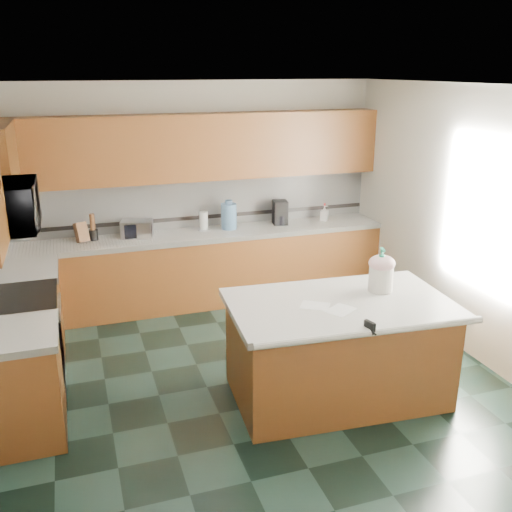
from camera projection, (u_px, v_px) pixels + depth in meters
name	position (u px, v px, depth m)	size (l,w,h in m)	color
floor	(253.00, 379.00, 5.46)	(4.60, 4.60, 0.00)	black
ceiling	(252.00, 86.00, 4.61)	(4.60, 4.60, 0.00)	white
wall_back	(195.00, 193.00, 7.13)	(4.60, 0.04, 2.70)	beige
wall_front	(391.00, 371.00, 2.95)	(4.60, 0.04, 2.70)	beige
wall_right	(472.00, 223.00, 5.73)	(0.04, 4.60, 2.70)	beige
back_base_cab	(203.00, 270.00, 7.13)	(4.60, 0.60, 0.86)	#41230C
back_countertop	(202.00, 235.00, 6.98)	(4.60, 0.64, 0.06)	white
back_upper_cab	(197.00, 147.00, 6.77)	(4.60, 0.33, 0.78)	#41230C
back_backsplash	(196.00, 202.00, 7.13)	(4.60, 0.02, 0.63)	silver
back_accent_band	(197.00, 217.00, 7.19)	(4.60, 0.01, 0.05)	black
left_base_cab_rear	(30.00, 313.00, 5.89)	(0.60, 0.82, 0.86)	#41230C
left_counter_rear	(25.00, 271.00, 5.75)	(0.64, 0.82, 0.06)	white
left_base_cab_front	(22.00, 388.00, 4.51)	(0.60, 0.72, 0.86)	#41230C
left_counter_front	(14.00, 335.00, 4.37)	(0.64, 0.72, 0.06)	white
range_body	(26.00, 345.00, 5.18)	(0.60, 0.76, 0.88)	#B7B7BC
range_oven_door	(60.00, 345.00, 5.28)	(0.02, 0.68, 0.55)	black
range_cooktop	(20.00, 299.00, 5.03)	(0.62, 0.78, 0.04)	black
range_handle	(59.00, 307.00, 5.16)	(0.02, 0.02, 0.66)	#B7B7BC
microwave	(7.00, 207.00, 4.77)	(0.73, 0.50, 0.41)	#B7B7BC
island_base	(338.00, 352.00, 5.07)	(1.81, 1.04, 0.86)	#41230C
island_top	(340.00, 305.00, 4.92)	(1.91, 1.14, 0.06)	white
island_bullnose	(373.00, 332.00, 4.41)	(0.06, 0.06, 1.91)	white
treat_jar	(381.00, 279.00, 5.12)	(0.22, 0.22, 0.23)	silver
treat_jar_lid	(382.00, 263.00, 5.07)	(0.24, 0.24, 0.15)	beige
treat_jar_knob	(382.00, 258.00, 5.06)	(0.03, 0.03, 0.08)	tan
treat_jar_knob_end_l	(378.00, 258.00, 5.05)	(0.04, 0.04, 0.04)	tan
treat_jar_knob_end_r	(386.00, 257.00, 5.07)	(0.04, 0.04, 0.04)	tan
soap_bottle_island	(381.00, 270.00, 5.08)	(0.16, 0.16, 0.41)	teal
paper_sheet_a	(340.00, 310.00, 4.74)	(0.24, 0.18, 0.00)	white
paper_sheet_b	(315.00, 306.00, 4.83)	(0.24, 0.18, 0.00)	white
clamp_body	(370.00, 327.00, 4.41)	(0.03, 0.10, 0.09)	black
clamp_handle	(373.00, 333.00, 4.36)	(0.02, 0.02, 0.07)	black
knife_block	(81.00, 232.00, 6.56)	(0.13, 0.10, 0.23)	#472814
utensil_crock	(94.00, 235.00, 6.64)	(0.10, 0.10, 0.13)	black
utensil_bundle	(92.00, 222.00, 6.59)	(0.06, 0.06, 0.19)	#472814
toaster_oven	(137.00, 229.00, 6.75)	(0.36, 0.24, 0.21)	#B7B7BC
toaster_oven_door	(138.00, 231.00, 6.65)	(0.32, 0.01, 0.17)	black
paper_towel	(204.00, 221.00, 7.04)	(0.10, 0.10, 0.24)	white
paper_towel_base	(204.00, 229.00, 7.07)	(0.16, 0.16, 0.01)	#B7B7BC
water_jug	(229.00, 216.00, 7.08)	(0.19, 0.19, 0.32)	#5883AF
water_jug_neck	(229.00, 202.00, 7.03)	(0.09, 0.09, 0.05)	#5883AF
coffee_maker	(280.00, 212.00, 7.31)	(0.18, 0.20, 0.30)	black
coffee_carafe	(281.00, 220.00, 7.30)	(0.13, 0.13, 0.13)	black
soap_bottle_back	(324.00, 213.00, 7.48)	(0.09, 0.09, 0.20)	white
soap_back_cap	(325.00, 204.00, 7.44)	(0.02, 0.02, 0.03)	red
window_light_proxy	(484.00, 214.00, 5.49)	(0.02, 1.40, 1.10)	white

